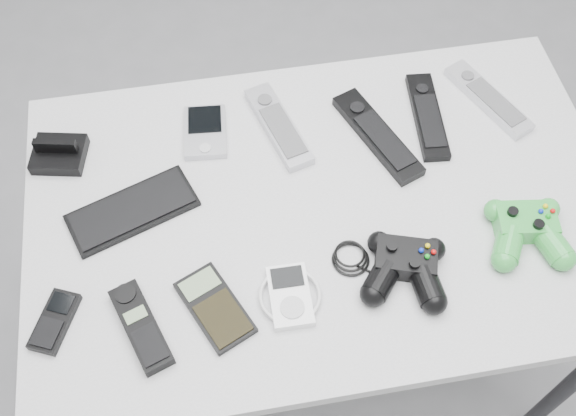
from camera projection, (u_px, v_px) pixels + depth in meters
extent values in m
plane|color=slate|center=(319.00, 327.00, 1.87)|extent=(3.50, 3.50, 0.00)
cube|color=#A2A2A5|center=(325.00, 210.00, 1.24)|extent=(1.08, 0.70, 0.03)
cylinder|color=black|center=(571.00, 384.00, 1.43)|extent=(0.03, 0.03, 0.70)
cylinder|color=black|center=(98.00, 215.00, 1.66)|extent=(0.03, 0.03, 0.70)
cylinder|color=black|center=(481.00, 160.00, 1.75)|extent=(0.03, 0.03, 0.70)
cube|color=black|center=(132.00, 210.00, 1.21)|extent=(0.25, 0.17, 0.01)
cube|color=black|center=(57.00, 150.00, 1.26)|extent=(0.11, 0.10, 0.05)
cube|color=#AFAFB6|center=(205.00, 131.00, 1.31)|extent=(0.09, 0.13, 0.02)
cube|color=#AFAFB6|center=(278.00, 125.00, 1.31)|extent=(0.11, 0.22, 0.02)
cube|color=black|center=(377.00, 135.00, 1.30)|extent=(0.14, 0.24, 0.02)
cube|color=black|center=(427.00, 116.00, 1.33)|extent=(0.07, 0.22, 0.02)
cube|color=#B9B9C0|center=(488.00, 98.00, 1.35)|extent=(0.13, 0.21, 0.02)
cube|color=black|center=(54.00, 321.00, 1.10)|extent=(0.09, 0.12, 0.02)
cube|color=black|center=(141.00, 326.00, 1.09)|extent=(0.10, 0.17, 0.02)
cube|color=black|center=(215.00, 307.00, 1.11)|extent=(0.13, 0.17, 0.01)
cube|color=white|center=(290.00, 296.00, 1.12)|extent=(0.11, 0.11, 0.02)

